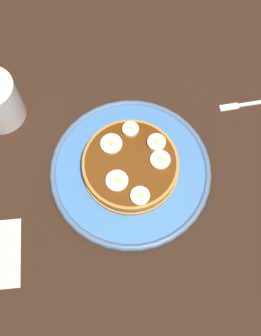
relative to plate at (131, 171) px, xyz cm
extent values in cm
cube|color=black|center=(0.00, 0.00, -2.51)|extent=(140.00, 140.00, 3.00)
cylinder|color=#3F72B2|center=(0.00, 0.00, -0.23)|extent=(27.01, 27.01, 1.57)
torus|color=#496588|center=(0.00, 0.00, 0.32)|extent=(27.30, 27.30, 1.10)
cylinder|color=tan|center=(0.22, 0.38, 1.08)|extent=(16.03, 16.03, 1.05)
cylinder|color=olive|center=(-0.02, 0.47, 2.13)|extent=(15.67, 15.67, 1.05)
cylinder|color=#C27E34|center=(0.31, 0.40, 3.18)|extent=(15.77, 15.77, 1.05)
cylinder|color=#592B0A|center=(0.00, 0.00, 3.78)|extent=(14.83, 14.83, 0.16)
cylinder|color=#FDE3B7|center=(-3.94, -3.65, 4.19)|extent=(3.05, 3.05, 0.98)
cylinder|color=tan|center=(-3.94, -3.65, 4.72)|extent=(0.85, 0.85, 0.08)
cylinder|color=#EFECB6|center=(3.39, -2.83, 4.06)|extent=(3.59, 3.59, 0.71)
cylinder|color=tan|center=(3.39, -2.83, 4.45)|extent=(1.00, 1.00, 0.08)
cylinder|color=#ECE6C6|center=(-1.98, 5.61, 4.04)|extent=(3.06, 3.06, 0.67)
cylinder|color=tan|center=(-1.98, 5.61, 4.41)|extent=(0.86, 0.86, 0.08)
cylinder|color=#F8E6BA|center=(-4.74, -0.69, 4.06)|extent=(3.28, 3.28, 0.72)
cylinder|color=tan|center=(-4.74, -0.69, 4.46)|extent=(0.92, 0.92, 0.08)
cylinder|color=beige|center=(0.50, -5.72, 4.15)|extent=(2.75, 2.75, 0.91)
cylinder|color=tan|center=(0.50, -5.72, 4.65)|extent=(0.77, 0.77, 0.08)
cylinder|color=beige|center=(1.83, 3.46, 4.03)|extent=(3.58, 3.58, 0.65)
cylinder|color=tan|center=(1.83, 3.46, 4.39)|extent=(1.00, 1.00, 0.08)
cube|color=silver|center=(-16.90, -14.55, -0.76)|extent=(3.71, 2.13, 0.50)
camera|label=1|loc=(-2.25, 25.33, 63.98)|focal=43.43mm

